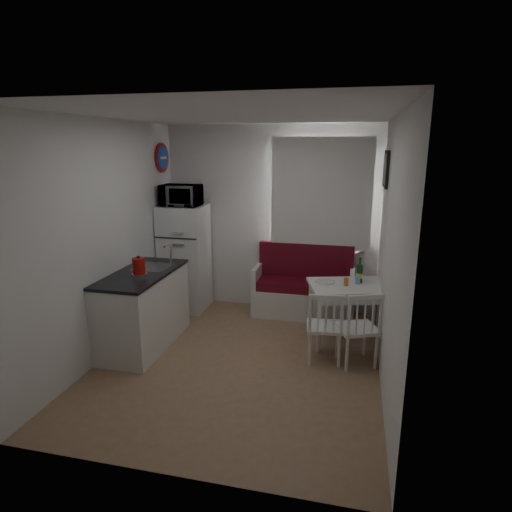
{
  "coord_description": "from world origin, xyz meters",
  "views": [
    {
      "loc": [
        1.15,
        -4.14,
        2.31
      ],
      "look_at": [
        0.07,
        0.5,
        1.08
      ],
      "focal_mm": 30.0,
      "sensor_mm": 36.0,
      "label": 1
    }
  ],
  "objects_px": {
    "chair_right": "(358,322)",
    "bench": "(304,292)",
    "wine_bottle": "(360,270)",
    "chair_left": "(324,320)",
    "kettle": "(139,266)",
    "microwave": "(181,195)",
    "dining_table": "(350,291)",
    "kitchen_counter": "(144,308)",
    "fridge": "(185,258)"
  },
  "relations": [
    {
      "from": "dining_table",
      "to": "fridge",
      "type": "relative_size",
      "value": 0.73
    },
    {
      "from": "kitchen_counter",
      "to": "fridge",
      "type": "xyz_separation_m",
      "value": [
        0.02,
        1.24,
        0.3
      ]
    },
    {
      "from": "kitchen_counter",
      "to": "fridge",
      "type": "relative_size",
      "value": 0.88
    },
    {
      "from": "dining_table",
      "to": "wine_bottle",
      "type": "height_order",
      "value": "wine_bottle"
    },
    {
      "from": "kitchen_counter",
      "to": "bench",
      "type": "distance_m",
      "value": 2.19
    },
    {
      "from": "dining_table",
      "to": "chair_right",
      "type": "relative_size",
      "value": 2.14
    },
    {
      "from": "chair_right",
      "to": "microwave",
      "type": "distance_m",
      "value": 2.93
    },
    {
      "from": "chair_right",
      "to": "chair_left",
      "type": "bearing_deg",
      "value": 156.94
    },
    {
      "from": "chair_left",
      "to": "wine_bottle",
      "type": "xyz_separation_m",
      "value": [
        0.35,
        0.75,
        0.37
      ]
    },
    {
      "from": "dining_table",
      "to": "fridge",
      "type": "height_order",
      "value": "fridge"
    },
    {
      "from": "kettle",
      "to": "chair_left",
      "type": "bearing_deg",
      "value": 4.09
    },
    {
      "from": "microwave",
      "to": "bench",
      "type": "bearing_deg",
      "value": 5.44
    },
    {
      "from": "chair_right",
      "to": "kettle",
      "type": "relative_size",
      "value": 2.28
    },
    {
      "from": "bench",
      "to": "chair_left",
      "type": "height_order",
      "value": "bench"
    },
    {
      "from": "chair_left",
      "to": "chair_right",
      "type": "relative_size",
      "value": 0.85
    },
    {
      "from": "chair_left",
      "to": "microwave",
      "type": "height_order",
      "value": "microwave"
    },
    {
      "from": "dining_table",
      "to": "microwave",
      "type": "bearing_deg",
      "value": 151.02
    },
    {
      "from": "dining_table",
      "to": "kitchen_counter",
      "type": "bearing_deg",
      "value": 179.59
    },
    {
      "from": "dining_table",
      "to": "wine_bottle",
      "type": "distance_m",
      "value": 0.28
    },
    {
      "from": "kitchen_counter",
      "to": "chair_left",
      "type": "xyz_separation_m",
      "value": [
        2.1,
        0.01,
        0.05
      ]
    },
    {
      "from": "dining_table",
      "to": "wine_bottle",
      "type": "xyz_separation_m",
      "value": [
        0.1,
        0.1,
        0.24
      ]
    },
    {
      "from": "kitchen_counter",
      "to": "chair_right",
      "type": "height_order",
      "value": "kitchen_counter"
    },
    {
      "from": "fridge",
      "to": "microwave",
      "type": "xyz_separation_m",
      "value": [
        0.0,
        -0.05,
        0.9
      ]
    },
    {
      "from": "bench",
      "to": "fridge",
      "type": "relative_size",
      "value": 0.92
    },
    {
      "from": "dining_table",
      "to": "kettle",
      "type": "xyz_separation_m",
      "value": [
        -2.3,
        -0.8,
        0.38
      ]
    },
    {
      "from": "chair_right",
      "to": "bench",
      "type": "bearing_deg",
      "value": 95.79
    },
    {
      "from": "kitchen_counter",
      "to": "bench",
      "type": "xyz_separation_m",
      "value": [
        1.72,
        1.36,
        -0.13
      ]
    },
    {
      "from": "fridge",
      "to": "dining_table",
      "type": "bearing_deg",
      "value": -14.03
    },
    {
      "from": "chair_left",
      "to": "fridge",
      "type": "distance_m",
      "value": 2.44
    },
    {
      "from": "dining_table",
      "to": "chair_right",
      "type": "height_order",
      "value": "chair_right"
    },
    {
      "from": "bench",
      "to": "kitchen_counter",
      "type": "bearing_deg",
      "value": -141.75
    },
    {
      "from": "dining_table",
      "to": "microwave",
      "type": "height_order",
      "value": "microwave"
    },
    {
      "from": "bench",
      "to": "wine_bottle",
      "type": "height_order",
      "value": "wine_bottle"
    },
    {
      "from": "chair_left",
      "to": "kettle",
      "type": "height_order",
      "value": "kettle"
    },
    {
      "from": "kitchen_counter",
      "to": "kettle",
      "type": "relative_size",
      "value": 5.87
    },
    {
      "from": "chair_left",
      "to": "kettle",
      "type": "distance_m",
      "value": 2.12
    },
    {
      "from": "kitchen_counter",
      "to": "bench",
      "type": "relative_size",
      "value": 0.95
    },
    {
      "from": "microwave",
      "to": "dining_table",
      "type": "bearing_deg",
      "value": -12.87
    },
    {
      "from": "microwave",
      "to": "kettle",
      "type": "xyz_separation_m",
      "value": [
        0.03,
        -1.33,
        -0.64
      ]
    },
    {
      "from": "bench",
      "to": "fridge",
      "type": "xyz_separation_m",
      "value": [
        -1.7,
        -0.11,
        0.42
      ]
    },
    {
      "from": "chair_right",
      "to": "wine_bottle",
      "type": "height_order",
      "value": "wine_bottle"
    },
    {
      "from": "dining_table",
      "to": "kettle",
      "type": "height_order",
      "value": "kettle"
    },
    {
      "from": "kitchen_counter",
      "to": "microwave",
      "type": "relative_size",
      "value": 2.51
    },
    {
      "from": "kettle",
      "to": "dining_table",
      "type": "bearing_deg",
      "value": 19.18
    },
    {
      "from": "microwave",
      "to": "kettle",
      "type": "relative_size",
      "value": 2.34
    },
    {
      "from": "chair_right",
      "to": "kettle",
      "type": "distance_m",
      "value": 2.45
    },
    {
      "from": "wine_bottle",
      "to": "dining_table",
      "type": "bearing_deg",
      "value": -134.18
    },
    {
      "from": "wine_bottle",
      "to": "bench",
      "type": "bearing_deg",
      "value": 140.77
    },
    {
      "from": "kitchen_counter",
      "to": "kettle",
      "type": "xyz_separation_m",
      "value": [
        0.05,
        -0.14,
        0.56
      ]
    },
    {
      "from": "fridge",
      "to": "wine_bottle",
      "type": "xyz_separation_m",
      "value": [
        2.43,
        -0.48,
        0.12
      ]
    }
  ]
}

